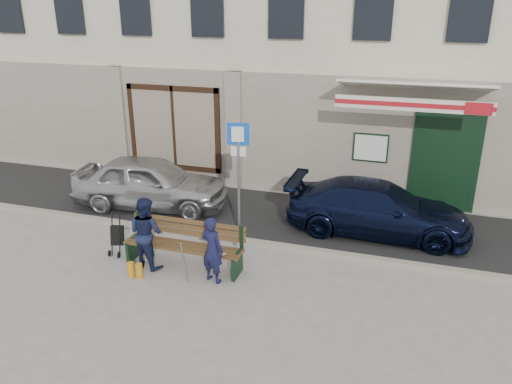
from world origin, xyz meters
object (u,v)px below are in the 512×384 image
at_px(bench, 181,245).
at_px(stroller, 117,236).
at_px(parking_sign, 239,162).
at_px(car_navy, 378,209).
at_px(car_silver, 150,182).
at_px(man, 212,250).
at_px(woman, 146,232).

bearing_deg(bench, stroller, 176.79).
bearing_deg(parking_sign, car_navy, 9.65).
relative_size(bench, stroller, 2.72).
height_order(car_navy, parking_sign, parking_sign).
bearing_deg(parking_sign, stroller, -151.50).
xyz_separation_m(bench, stroller, (-1.50, 0.08, -0.07)).
xyz_separation_m(car_silver, car_navy, (5.60, 0.18, -0.07)).
height_order(parking_sign, bench, parking_sign).
bearing_deg(car_navy, man, 138.81).
xyz_separation_m(car_silver, bench, (2.08, -2.56, -0.20)).
bearing_deg(woman, parking_sign, -107.61).
bearing_deg(man, bench, -4.24).
bearing_deg(bench, car_navy, 37.84).
distance_m(parking_sign, woman, 2.48).
xyz_separation_m(parking_sign, man, (0.20, -2.05, -1.05)).
relative_size(car_navy, parking_sign, 1.59).
height_order(parking_sign, man, parking_sign).
xyz_separation_m(car_navy, woman, (-4.18, -2.93, 0.13)).
bearing_deg(stroller, man, -26.64).
xyz_separation_m(bench, man, (0.80, -0.33, 0.19)).
relative_size(car_silver, bench, 1.61).
xyz_separation_m(parking_sign, stroller, (-2.10, -1.64, -1.31)).
bearing_deg(car_navy, parking_sign, 109.63).
distance_m(bench, stroller, 1.51).
height_order(car_silver, parking_sign, parking_sign).
relative_size(car_navy, stroller, 4.60).
height_order(man, woman, woman).
relative_size(bench, woman, 1.66).
bearing_deg(woman, stroller, -2.10).
bearing_deg(car_silver, car_navy, -95.18).
height_order(car_navy, man, man).
bearing_deg(parking_sign, bench, -118.45).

